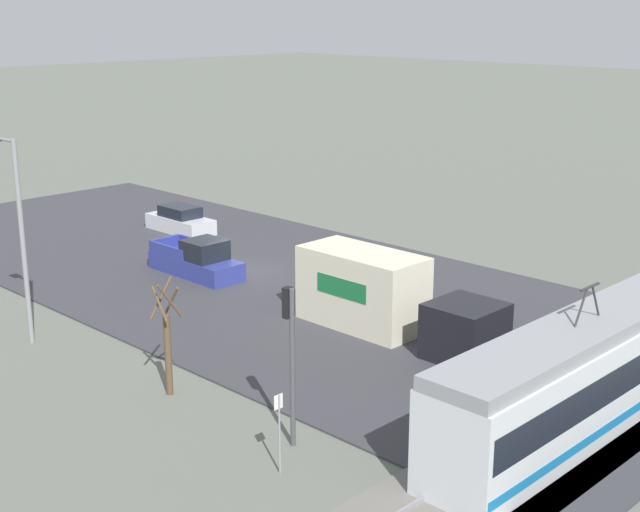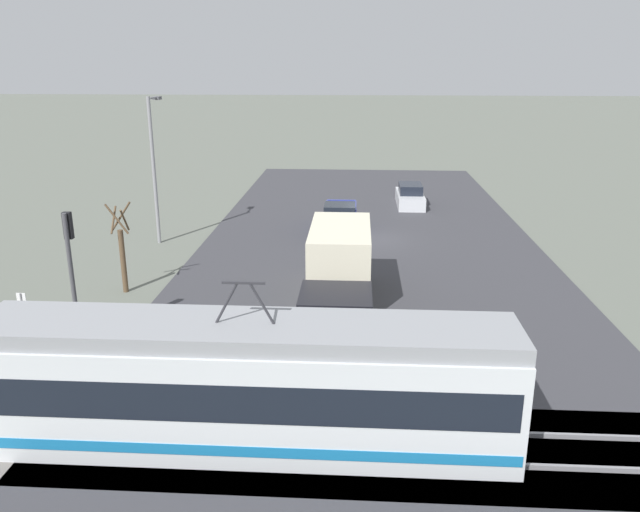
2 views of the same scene
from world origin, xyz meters
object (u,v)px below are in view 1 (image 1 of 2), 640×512
light_rail_tram (582,375)px  street_lamp_near_crossing (19,227)px  pickup_truck (197,261)px  traffic_light_pole (290,345)px  sedan_car_0 (180,221)px  no_parking_sign (279,426)px  box_truck (385,298)px  street_tree (168,343)px

light_rail_tram → street_lamp_near_crossing: street_lamp_near_crossing is taller
pickup_truck → traffic_light_pole: size_ratio=1.06×
sedan_car_0 → no_parking_sign: bearing=-121.4°
box_truck → sedan_car_0: size_ratio=2.01×
pickup_truck → sedan_car_0: size_ratio=1.17×
no_parking_sign → sedan_car_0: bearing=-121.4°
box_truck → pickup_truck: box_truck is taller
light_rail_tram → box_truck: light_rail_tram is taller
street_tree → street_lamp_near_crossing: bearing=-83.5°
no_parking_sign → traffic_light_pole: bearing=-144.7°
box_truck → pickup_truck: (0.32, -12.01, -0.76)m
sedan_car_0 → traffic_light_pole: 27.84m
traffic_light_pole → light_rail_tram: bearing=141.6°
box_truck → no_parking_sign: box_truck is taller
box_truck → traffic_light_pole: size_ratio=1.82×
traffic_light_pole → no_parking_sign: (1.43, 1.02, -1.80)m
pickup_truck → traffic_light_pole: traffic_light_pole is taller
sedan_car_0 → traffic_light_pole: bearing=-119.9°
light_rail_tram → no_parking_sign: (8.66, -4.70, -0.32)m
box_truck → sedan_car_0: (-4.49, -19.81, -0.83)m
box_truck → pickup_truck: bearing=-88.5°
pickup_truck → street_tree: 14.17m
sedan_car_0 → street_lamp_near_crossing: 18.69m
light_rail_tram → box_truck: bearing=-102.1°
light_rail_tram → no_parking_sign: 9.86m
pickup_truck → sedan_car_0: (-4.81, -7.80, -0.08)m
box_truck → street_lamp_near_crossing: bearing=-42.1°
light_rail_tram → traffic_light_pole: (7.22, -5.72, 1.49)m
light_rail_tram → street_lamp_near_crossing: bearing=-66.4°
traffic_light_pole → pickup_truck: bearing=-119.1°
sedan_car_0 → street_tree: bearing=-127.8°
traffic_light_pole → street_tree: traffic_light_pole is taller
sedan_car_0 → traffic_light_pole: (13.84, 24.02, 2.57)m
light_rail_tram → pickup_truck: (-1.80, -21.94, -1.00)m
street_lamp_near_crossing → street_tree: bearing=96.5°
pickup_truck → street_tree: size_ratio=1.29×
street_lamp_near_crossing → no_parking_sign: bearing=89.6°
pickup_truck → street_lamp_near_crossing: street_lamp_near_crossing is taller
light_rail_tram → pickup_truck: bearing=-94.7°
no_parking_sign → light_rail_tram: bearing=151.5°
street_tree → no_parking_sign: street_tree is taller
box_truck → no_parking_sign: bearing=25.9°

